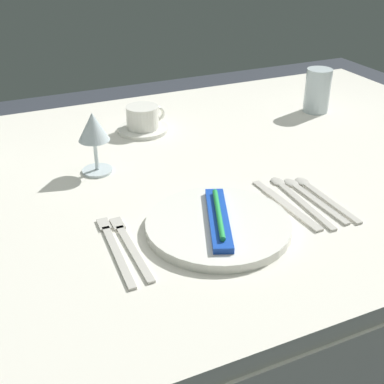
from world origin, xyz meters
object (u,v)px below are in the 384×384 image
Objects in this scene: fork_inner at (114,247)px; spoon_soup at (294,196)px; spoon_tea at (318,193)px; drink_tumbler at (318,91)px; dinner_plate at (218,225)px; toothbrush_package at (218,218)px; wine_glass_centre at (94,131)px; dinner_knife at (287,205)px; coffee_cup_left at (143,117)px; fork_outer at (130,245)px; spoon_dessert at (307,194)px.

fork_inner is 0.97× the size of spoon_soup.
spoon_tea is 0.53m from drink_tumbler.
dinner_plate is 0.21m from spoon_soup.
spoon_tea is at bearing 7.38° from toothbrush_package.
spoon_tea is 1.46× the size of wine_glass_centre.
dinner_knife is 2.03× the size of coffee_cup_left.
fork_outer is 0.33m from dinner_knife.
drink_tumbler reaches higher than dinner_plate.
toothbrush_package is at bearing -172.62° from spoon_tea.
toothbrush_package is 0.93× the size of fork_inner.
fork_inner is (-0.20, 0.02, -0.01)m from dinner_plate.
fork_outer is at bearing -179.88° from dinner_knife.
spoon_tea is 0.51m from wine_glass_centre.
fork_inner and dinner_knife have the same top height.
spoon_tea is (0.25, 0.03, -0.01)m from dinner_plate.
spoon_dessert is (0.03, -0.01, -0.00)m from spoon_soup.
fork_inner is 0.45m from spoon_tea.
spoon_dessert is at bearing 9.73° from toothbrush_package.
spoon_soup is at bearing 3.70° from fork_inner.
spoon_soup is 0.46m from wine_glass_centre.
spoon_dessert and spoon_tea have the same top height.
spoon_tea reaches higher than fork_outer.
dinner_knife is 0.07m from spoon_dessert.
coffee_cup_left is at bearing 114.22° from spoon_tea.
toothbrush_package is at bearing -93.87° from coffee_cup_left.
wine_glass_centre is (0.03, 0.31, 0.10)m from fork_outer.
dinner_plate is 1.33× the size of spoon_dessert.
spoon_dessert is at bearing 18.31° from dinner_knife.
toothbrush_package is 1.00× the size of spoon_tea.
spoon_tea is (0.09, 0.02, -0.00)m from dinner_knife.
fork_outer is 0.40m from spoon_dessert.
fork_outer is at bearing -94.66° from wine_glass_centre.
fork_inner is at bearing 179.62° from dinner_knife.
fork_outer is at bearing -177.88° from spoon_tea.
dinner_knife is at bearing 6.20° from dinner_plate.
spoon_tea is (0.42, 0.02, 0.00)m from fork_outer.
coffee_cup_left is at bearing 46.75° from wine_glass_centre.
dinner_knife is 0.96× the size of spoon_soup.
coffee_cup_left is (0.20, 0.50, 0.04)m from fork_outer.
spoon_dessert is at bearing -67.96° from coffee_cup_left.
wine_glass_centre is (-0.14, 0.33, 0.08)m from toothbrush_package.
fork_inner is at bearing 174.10° from dinner_plate.
coffee_cup_left is at bearing 173.10° from drink_tumbler.
dinner_plate reaches higher than spoon_soup.
wine_glass_centre is (-0.40, 0.30, 0.10)m from spoon_tea.
drink_tumbler is at bearing 49.10° from spoon_soup.
fork_inner is at bearing -176.30° from spoon_soup.
coffee_cup_left is 0.85× the size of drink_tumbler.
spoon_soup and spoon_tea have the same top height.
dinner_plate is at bearing -66.50° from wine_glass_centre.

